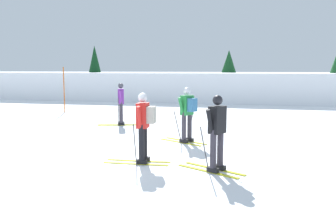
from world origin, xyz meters
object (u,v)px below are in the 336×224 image
at_px(skier_black, 217,131).
at_px(skier_purple, 121,103).
at_px(skier_green, 187,112).
at_px(conifer_far_right, 95,68).
at_px(trail_marker_pole, 64,90).
at_px(conifer_far_left, 229,70).
at_px(skier_red, 144,124).

distance_m(skier_black, skier_purple, 7.20).
bearing_deg(skier_green, skier_purple, 138.22).
relative_size(skier_purple, conifer_far_right, 0.42).
relative_size(skier_purple, trail_marker_pole, 0.72).
relative_size(skier_green, conifer_far_right, 0.42).
height_order(skier_purple, trail_marker_pole, trail_marker_pole).
xyz_separation_m(skier_green, conifer_far_left, (0.48, 16.89, 1.21)).
bearing_deg(skier_red, skier_black, -11.23).
distance_m(skier_purple, conifer_far_right, 14.64).
bearing_deg(conifer_far_right, skier_green, -57.68).
xyz_separation_m(skier_red, conifer_far_left, (1.12, 19.47, 1.21)).
distance_m(skier_red, conifer_far_right, 20.60).
bearing_deg(skier_black, skier_purple, 126.68).
relative_size(skier_black, skier_red, 1.00).
bearing_deg(skier_black, trail_marker_pole, 133.35).
height_order(skier_black, conifer_far_left, conifer_far_left).
xyz_separation_m(skier_black, skier_red, (-1.77, 0.35, 0.04)).
xyz_separation_m(skier_purple, skier_red, (2.53, -5.43, 0.04)).
xyz_separation_m(skier_black, skier_green, (-1.12, 2.94, 0.04)).
height_order(skier_green, skier_purple, same).
bearing_deg(skier_purple, skier_red, -64.98).
xyz_separation_m(skier_black, conifer_far_left, (-0.65, 19.82, 1.25)).
bearing_deg(skier_green, skier_black, -69.06).
bearing_deg(skier_green, trail_marker_pole, 140.44).
bearing_deg(skier_green, skier_red, -104.06).
bearing_deg(skier_purple, skier_black, -53.32).
bearing_deg(conifer_far_left, conifer_far_right, -173.74).
bearing_deg(skier_purple, conifer_far_right, 117.72).
distance_m(skier_purple, trail_marker_pole, 5.46).
height_order(skier_black, skier_green, same).
relative_size(trail_marker_pole, conifer_far_right, 0.58).
bearing_deg(skier_black, skier_red, 168.77).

